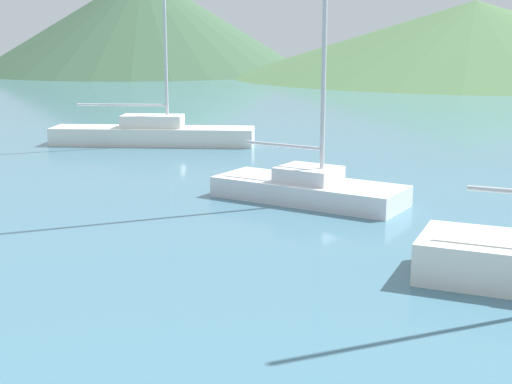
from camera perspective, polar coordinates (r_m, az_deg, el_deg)
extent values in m
cube|color=white|center=(29.35, -8.25, 4.46)|extent=(8.25, 1.98, 0.71)
cube|color=white|center=(29.28, -8.28, 5.63)|extent=(2.50, 1.24, 0.50)
cylinder|color=#BCBCC1|center=(29.49, -10.67, 6.87)|extent=(3.68, 0.26, 0.10)
cube|color=silver|center=(19.13, 4.21, 0.07)|extent=(5.45, 3.87, 0.55)
cube|color=silver|center=(19.03, 4.23, 1.44)|extent=(1.95, 1.82, 0.38)
cylinder|color=#BCBCC1|center=(19.28, 2.23, 3.74)|extent=(2.14, 1.08, 0.10)
cone|color=#38563D|center=(90.33, -8.96, 13.32)|extent=(40.29, 40.29, 12.02)
cone|color=#476B42|center=(81.69, 17.01, 11.64)|extent=(52.71, 52.71, 8.02)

